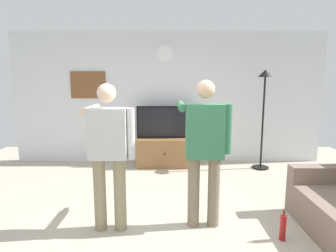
# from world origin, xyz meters

# --- Properties ---
(ground_plane) EXTENTS (8.40, 8.40, 0.00)m
(ground_plane) POSITION_xyz_m (0.00, 0.00, 0.00)
(ground_plane) COLOR #B2A893
(back_wall) EXTENTS (6.40, 0.10, 2.70)m
(back_wall) POSITION_xyz_m (0.00, 2.95, 1.35)
(back_wall) COLOR silver
(back_wall) RESTS_ON ground_plane
(tv_stand) EXTENTS (1.10, 0.54, 0.57)m
(tv_stand) POSITION_xyz_m (-0.06, 2.60, 0.28)
(tv_stand) COLOR olive
(tv_stand) RESTS_ON ground_plane
(television) EXTENTS (1.13, 0.07, 0.64)m
(television) POSITION_xyz_m (-0.06, 2.65, 0.89)
(television) COLOR black
(television) RESTS_ON tv_stand
(wall_clock) EXTENTS (0.32, 0.03, 0.32)m
(wall_clock) POSITION_xyz_m (-0.06, 2.89, 2.25)
(wall_clock) COLOR white
(framed_picture) EXTENTS (0.72, 0.04, 0.55)m
(framed_picture) POSITION_xyz_m (-1.64, 2.90, 1.63)
(framed_picture) COLOR brown
(floor_lamp) EXTENTS (0.32, 0.32, 1.92)m
(floor_lamp) POSITION_xyz_m (1.83, 2.42, 1.38)
(floor_lamp) COLOR black
(floor_lamp) RESTS_ON ground_plane
(person_standing_nearer_lamp) EXTENTS (0.61, 0.78, 1.71)m
(person_standing_nearer_lamp) POSITION_xyz_m (-0.67, 0.09, 0.97)
(person_standing_nearer_lamp) COLOR gray
(person_standing_nearer_lamp) RESTS_ON ground_plane
(person_standing_nearer_couch) EXTENTS (0.62, 0.78, 1.75)m
(person_standing_nearer_couch) POSITION_xyz_m (0.43, 0.18, 0.99)
(person_standing_nearer_couch) COLOR #7A6B56
(person_standing_nearer_couch) RESTS_ON ground_plane
(beverage_bottle) EXTENTS (0.07, 0.07, 0.36)m
(beverage_bottle) POSITION_xyz_m (1.26, -0.16, 0.15)
(beverage_bottle) COLOR maroon
(beverage_bottle) RESTS_ON ground_plane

